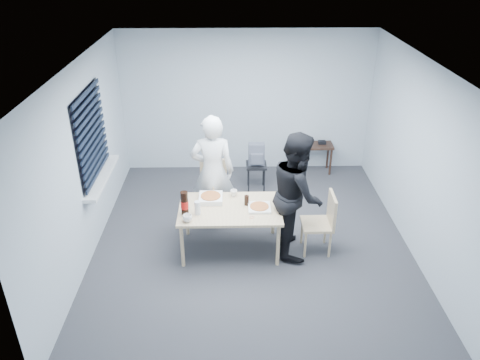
{
  "coord_description": "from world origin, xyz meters",
  "views": [
    {
      "loc": [
        -0.28,
        -5.64,
        4.0
      ],
      "look_at": [
        -0.17,
        0.1,
        0.97
      ],
      "focal_mm": 35.0,
      "sensor_mm": 36.0,
      "label": 1
    }
  ],
  "objects_px": {
    "chair_right": "(323,219)",
    "mug_a": "(187,218)",
    "backpack": "(257,155)",
    "soda_bottle": "(185,204)",
    "dining_table": "(230,212)",
    "person_black": "(297,194)",
    "mug_b": "(234,193)",
    "person_white": "(213,172)",
    "stool": "(256,170)",
    "side_table": "(310,149)",
    "chair_far": "(214,184)"
  },
  "relations": [
    {
      "from": "stool",
      "to": "soda_bottle",
      "type": "relative_size",
      "value": 1.46
    },
    {
      "from": "mug_b",
      "to": "person_white",
      "type": "bearing_deg",
      "value": 130.24
    },
    {
      "from": "dining_table",
      "to": "person_black",
      "type": "height_order",
      "value": "person_black"
    },
    {
      "from": "chair_far",
      "to": "backpack",
      "type": "distance_m",
      "value": 1.04
    },
    {
      "from": "dining_table",
      "to": "mug_b",
      "type": "xyz_separation_m",
      "value": [
        0.06,
        0.33,
        0.11
      ]
    },
    {
      "from": "side_table",
      "to": "soda_bottle",
      "type": "relative_size",
      "value": 2.49
    },
    {
      "from": "person_black",
      "to": "stool",
      "type": "distance_m",
      "value": 1.88
    },
    {
      "from": "chair_far",
      "to": "mug_b",
      "type": "distance_m",
      "value": 0.79
    },
    {
      "from": "side_table",
      "to": "soda_bottle",
      "type": "bearing_deg",
      "value": -128.95
    },
    {
      "from": "mug_a",
      "to": "soda_bottle",
      "type": "bearing_deg",
      "value": 104.15
    },
    {
      "from": "stool",
      "to": "soda_bottle",
      "type": "distance_m",
      "value": 2.23
    },
    {
      "from": "dining_table",
      "to": "mug_a",
      "type": "distance_m",
      "value": 0.65
    },
    {
      "from": "person_white",
      "to": "mug_a",
      "type": "height_order",
      "value": "person_white"
    },
    {
      "from": "stool",
      "to": "mug_b",
      "type": "height_order",
      "value": "mug_b"
    },
    {
      "from": "person_white",
      "to": "stool",
      "type": "distance_m",
      "value": 1.38
    },
    {
      "from": "backpack",
      "to": "stool",
      "type": "bearing_deg",
      "value": 79.2
    },
    {
      "from": "chair_right",
      "to": "soda_bottle",
      "type": "xyz_separation_m",
      "value": [
        -1.89,
        -0.09,
        0.33
      ]
    },
    {
      "from": "person_white",
      "to": "mug_b",
      "type": "relative_size",
      "value": 17.7
    },
    {
      "from": "chair_far",
      "to": "person_white",
      "type": "relative_size",
      "value": 0.5
    },
    {
      "from": "backpack",
      "to": "soda_bottle",
      "type": "xyz_separation_m",
      "value": [
        -1.05,
        -1.9,
        0.17
      ]
    },
    {
      "from": "stool",
      "to": "person_white",
      "type": "bearing_deg",
      "value": -123.43
    },
    {
      "from": "side_table",
      "to": "backpack",
      "type": "height_order",
      "value": "backpack"
    },
    {
      "from": "stool",
      "to": "backpack",
      "type": "relative_size",
      "value": 1.27
    },
    {
      "from": "mug_b",
      "to": "side_table",
      "type": "bearing_deg",
      "value": 55.86
    },
    {
      "from": "chair_far",
      "to": "side_table",
      "type": "bearing_deg",
      "value": 39.07
    },
    {
      "from": "side_table",
      "to": "backpack",
      "type": "xyz_separation_m",
      "value": [
        -1.03,
        -0.69,
        0.2
      ]
    },
    {
      "from": "backpack",
      "to": "mug_b",
      "type": "distance_m",
      "value": 1.48
    },
    {
      "from": "dining_table",
      "to": "stool",
      "type": "distance_m",
      "value": 1.84
    },
    {
      "from": "mug_a",
      "to": "mug_b",
      "type": "distance_m",
      "value": 0.89
    },
    {
      "from": "chair_far",
      "to": "chair_right",
      "type": "bearing_deg",
      "value": -34.61
    },
    {
      "from": "person_white",
      "to": "backpack",
      "type": "distance_m",
      "value": 1.29
    },
    {
      "from": "mug_a",
      "to": "soda_bottle",
      "type": "relative_size",
      "value": 0.37
    },
    {
      "from": "person_white",
      "to": "backpack",
      "type": "xyz_separation_m",
      "value": [
        0.71,
        1.06,
        -0.21
      ]
    },
    {
      "from": "person_white",
      "to": "person_black",
      "type": "xyz_separation_m",
      "value": [
        1.16,
        -0.68,
        0.0
      ]
    },
    {
      "from": "person_black",
      "to": "mug_a",
      "type": "relative_size",
      "value": 14.39
    },
    {
      "from": "stool",
      "to": "soda_bottle",
      "type": "bearing_deg",
      "value": -118.93
    },
    {
      "from": "side_table",
      "to": "mug_b",
      "type": "xyz_separation_m",
      "value": [
        -1.43,
        -2.11,
        0.26
      ]
    },
    {
      "from": "side_table",
      "to": "stool",
      "type": "distance_m",
      "value": 1.24
    },
    {
      "from": "chair_far",
      "to": "side_table",
      "type": "relative_size",
      "value": 1.07
    },
    {
      "from": "mug_b",
      "to": "mug_a",
      "type": "bearing_deg",
      "value": -132.92
    },
    {
      "from": "dining_table",
      "to": "person_white",
      "type": "xyz_separation_m",
      "value": [
        -0.25,
        0.69,
        0.26
      ]
    },
    {
      "from": "dining_table",
      "to": "person_black",
      "type": "bearing_deg",
      "value": 0.37
    },
    {
      "from": "side_table",
      "to": "mug_b",
      "type": "bearing_deg",
      "value": -124.14
    },
    {
      "from": "chair_right",
      "to": "stool",
      "type": "bearing_deg",
      "value": 114.73
    },
    {
      "from": "person_white",
      "to": "side_table",
      "type": "height_order",
      "value": "person_white"
    },
    {
      "from": "dining_table",
      "to": "mug_b",
      "type": "height_order",
      "value": "mug_b"
    },
    {
      "from": "chair_right",
      "to": "mug_a",
      "type": "xyz_separation_m",
      "value": [
        -1.84,
        -0.28,
        0.22
      ]
    },
    {
      "from": "dining_table",
      "to": "chair_right",
      "type": "height_order",
      "value": "chair_right"
    },
    {
      "from": "person_white",
      "to": "mug_b",
      "type": "bearing_deg",
      "value": 130.24
    },
    {
      "from": "chair_right",
      "to": "person_black",
      "type": "height_order",
      "value": "person_black"
    }
  ]
}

